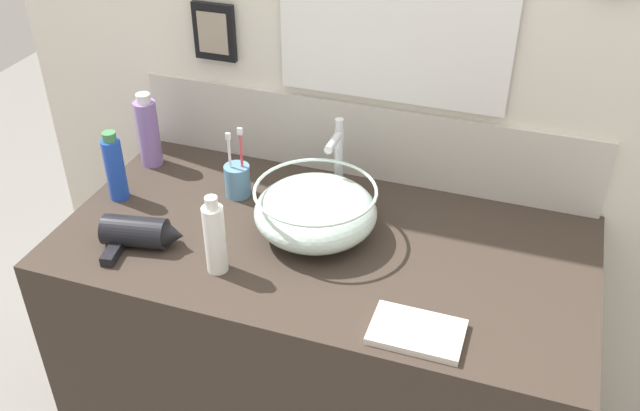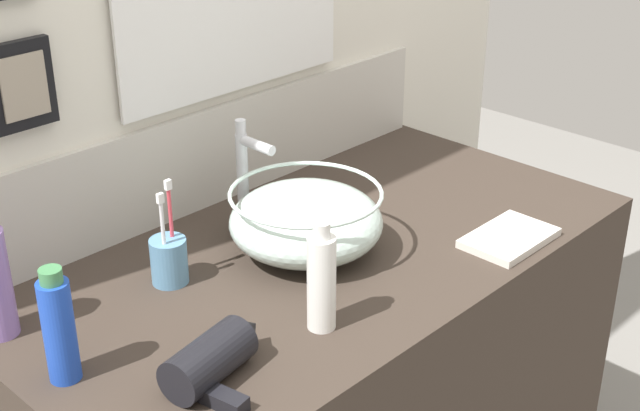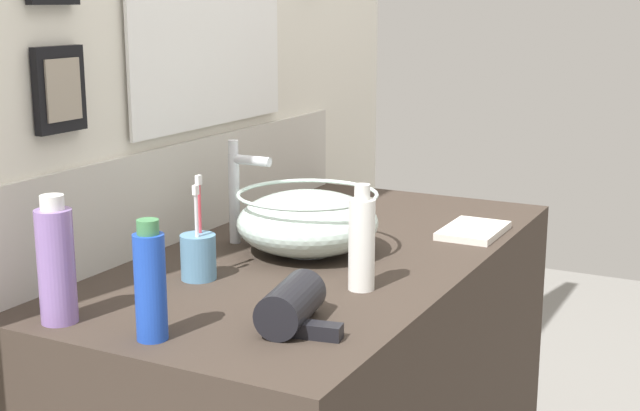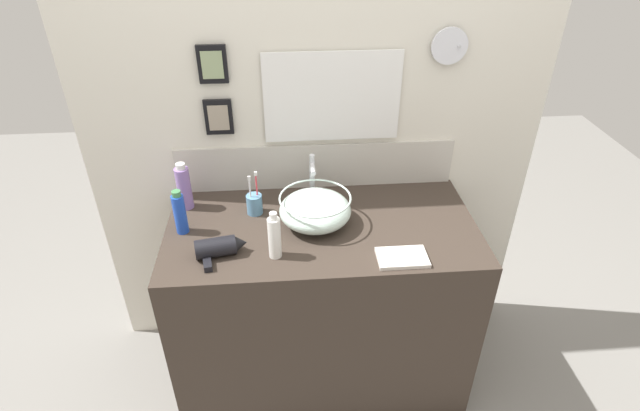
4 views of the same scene
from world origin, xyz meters
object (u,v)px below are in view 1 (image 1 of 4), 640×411
Objects in this scene: shampoo_bottle at (148,132)px; hand_towel at (417,332)px; hair_drier at (140,233)px; faucet at (338,156)px; lotion_bottle at (215,238)px; glass_bowl_sink at (316,211)px; toothbrush_cup at (237,180)px; soap_dispenser at (115,168)px.

hand_towel is (0.85, -0.43, -0.09)m from shampoo_bottle.
faucet is at bearing 42.81° from hair_drier.
hair_drier is 1.04× the size of lotion_bottle.
toothbrush_cup is at bearing 158.33° from glass_bowl_sink.
toothbrush_cup is at bearing -13.15° from shampoo_bottle.
faucet reaches higher than hair_drier.
hand_towel is (0.84, -0.25, -0.08)m from soap_dispenser.
soap_dispenser is at bearing 153.51° from lotion_bottle.
shampoo_bottle is (-0.17, 0.35, 0.06)m from hair_drier.
hand_towel is at bearing -7.19° from lotion_bottle.
soap_dispenser is at bearing -178.53° from glass_bowl_sink.
glass_bowl_sink is at bearing -17.15° from shampoo_bottle.
shampoo_bottle is at bearing 116.41° from hair_drier.
shampoo_bottle is (-0.30, 0.07, 0.05)m from toothbrush_cup.
glass_bowl_sink is 1.31× the size of faucet.
hair_drier is (-0.37, -0.18, -0.03)m from glass_bowl_sink.
soap_dispenser is 0.18m from shampoo_bottle.
glass_bowl_sink reaches higher than hand_towel.
faucet is at bearing 0.03° from shampoo_bottle.
glass_bowl_sink is at bearing 25.42° from hair_drier.
soap_dispenser reaches higher than glass_bowl_sink.
hair_drier is 1.07× the size of hand_towel.
faucet is 1.15× the size of lotion_bottle.
soap_dispenser is 0.90× the size of shampoo_bottle.
glass_bowl_sink is 0.42m from hair_drier.
faucet is (-0.00, 0.17, 0.06)m from glass_bowl_sink.
hand_towel is at bearing -54.26° from faucet.
faucet reaches higher than lotion_bottle.
hair_drier is at bearing 174.13° from lotion_bottle.
lotion_bottle reaches higher than glass_bowl_sink.
toothbrush_cup reaches higher than hand_towel.
soap_dispenser is 0.88m from hand_towel.
hair_drier is at bearing -154.58° from glass_bowl_sink.
shampoo_bottle reaches higher than hair_drier.
hair_drier is 0.39m from shampoo_bottle.
glass_bowl_sink reaches higher than hair_drier.
toothbrush_cup is 1.04× the size of hand_towel.
soap_dispenser is (-0.29, -0.11, 0.04)m from toothbrush_cup.
toothbrush_cup is 0.93× the size of shampoo_bottle.
soap_dispenser is (-0.54, -0.18, -0.04)m from faucet.
shampoo_bottle reaches higher than lotion_bottle.
hair_drier is at bearing -137.19° from faucet.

